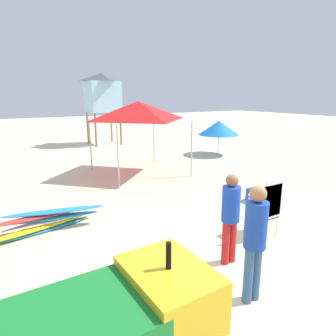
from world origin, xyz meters
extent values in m
plane|color=beige|center=(0.00, 0.00, 0.00)|extent=(80.00, 80.00, 0.00)
cube|color=gold|center=(-1.49, -1.09, 0.90)|extent=(0.83, 1.12, 0.60)
cylinder|color=black|center=(-1.49, -1.09, 1.35)|extent=(0.06, 0.06, 0.30)
cylinder|color=black|center=(-1.56, -0.54, 0.30)|extent=(0.60, 0.19, 0.60)
cube|color=white|center=(1.94, 0.60, 0.44)|extent=(0.48, 0.48, 0.04)
cube|color=white|center=(1.94, 0.38, 0.64)|extent=(0.48, 0.04, 0.40)
cube|color=white|center=(1.94, 0.60, 0.53)|extent=(0.48, 0.48, 0.04)
cube|color=white|center=(1.94, 0.38, 0.73)|extent=(0.48, 0.04, 0.40)
cube|color=white|center=(1.94, 0.60, 0.62)|extent=(0.48, 0.48, 0.04)
cube|color=white|center=(1.94, 0.38, 0.82)|extent=(0.48, 0.04, 0.40)
cube|color=white|center=(1.94, 0.60, 0.71)|extent=(0.48, 0.48, 0.04)
cube|color=white|center=(1.94, 0.38, 0.91)|extent=(0.48, 0.04, 0.40)
cube|color=white|center=(1.94, 0.60, 0.80)|extent=(0.48, 0.48, 0.04)
cube|color=white|center=(1.94, 0.38, 1.00)|extent=(0.48, 0.04, 0.40)
cube|color=white|center=(1.94, 0.60, 0.89)|extent=(0.48, 0.48, 0.04)
cube|color=white|center=(1.94, 0.38, 1.09)|extent=(0.48, 0.04, 0.40)
cylinder|color=white|center=(2.15, 0.81, 0.21)|extent=(0.04, 0.04, 0.42)
cylinder|color=white|center=(1.73, 0.81, 0.21)|extent=(0.04, 0.04, 0.42)
cylinder|color=white|center=(2.15, 0.39, 0.21)|extent=(0.04, 0.04, 0.42)
cylinder|color=white|center=(1.73, 0.39, 0.21)|extent=(0.04, 0.04, 0.42)
ellipsoid|color=#268CCC|center=(-2.15, 3.25, 0.04)|extent=(2.07, 0.62, 0.08)
ellipsoid|color=yellow|center=(-2.12, 3.26, 0.12)|extent=(2.43, 0.87, 0.08)
ellipsoid|color=white|center=(-1.92, 3.32, 0.20)|extent=(2.15, 0.49, 0.08)
ellipsoid|color=#268CCC|center=(-2.00, 3.28, 0.28)|extent=(2.25, 0.66, 0.08)
ellipsoid|color=red|center=(-2.14, 3.27, 0.36)|extent=(2.25, 0.35, 0.08)
ellipsoid|color=#268CCC|center=(-1.87, 3.20, 0.44)|extent=(2.21, 0.72, 0.08)
cylinder|color=red|center=(0.45, 0.14, 0.40)|extent=(0.14, 0.14, 0.81)
cylinder|color=red|center=(0.61, 0.14, 0.40)|extent=(0.14, 0.14, 0.81)
cylinder|color=#193FB2|center=(0.53, 0.14, 1.13)|extent=(0.32, 0.32, 0.64)
sphere|color=brown|center=(0.53, 0.14, 1.56)|extent=(0.22, 0.22, 0.22)
cylinder|color=#33598C|center=(0.03, -0.82, 0.43)|extent=(0.14, 0.14, 0.87)
cylinder|color=#33598C|center=(0.19, -0.82, 0.43)|extent=(0.14, 0.14, 0.87)
cylinder|color=#193FB2|center=(0.11, -0.82, 1.21)|extent=(0.32, 0.32, 0.69)
sphere|color=#9E6B47|center=(0.11, -0.82, 1.67)|extent=(0.23, 0.23, 0.23)
cylinder|color=#B2B2B7|center=(0.54, 5.34, 1.03)|extent=(0.05, 0.05, 2.07)
cylinder|color=#B2B2B7|center=(3.43, 5.34, 1.03)|extent=(0.05, 0.05, 2.07)
cylinder|color=#B2B2B7|center=(0.54, 8.23, 1.03)|extent=(0.05, 0.05, 2.07)
cylinder|color=#B2B2B7|center=(3.43, 8.23, 1.03)|extent=(0.05, 0.05, 2.07)
pyramid|color=red|center=(1.98, 6.79, 2.42)|extent=(2.89, 2.89, 0.70)
cylinder|color=olive|center=(2.49, 13.56, 0.99)|extent=(0.12, 0.12, 1.98)
cylinder|color=olive|center=(4.05, 13.56, 0.99)|extent=(0.12, 0.12, 1.98)
cylinder|color=olive|center=(2.49, 15.12, 0.99)|extent=(0.12, 0.12, 1.98)
cylinder|color=olive|center=(4.05, 15.12, 0.99)|extent=(0.12, 0.12, 1.98)
cube|color=#A1D3ED|center=(3.27, 14.34, 2.88)|extent=(1.80, 1.80, 1.80)
pyramid|color=#4C5156|center=(3.27, 14.34, 4.00)|extent=(1.98, 1.98, 0.45)
cylinder|color=beige|center=(7.09, 8.09, 0.87)|extent=(0.04, 0.04, 1.73)
cone|color=blue|center=(7.09, 8.09, 1.37)|extent=(2.05, 2.05, 0.72)
cube|color=blue|center=(3.50, 2.19, 0.18)|extent=(0.54, 0.35, 0.37)
camera|label=1|loc=(-2.97, -3.49, 2.99)|focal=31.97mm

